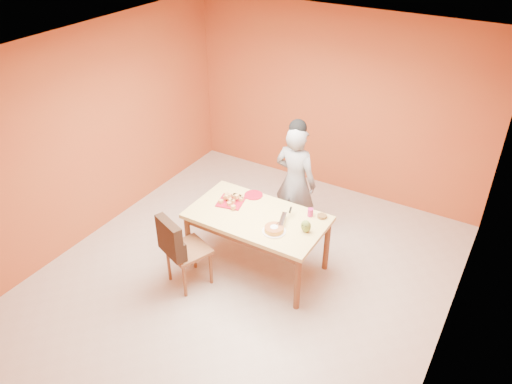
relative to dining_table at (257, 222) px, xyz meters
The scene contains 17 objects.
floor 0.71m from the dining_table, 94.84° to the right, with size 5.00×5.00×0.00m, color beige.
ceiling 2.05m from the dining_table, 94.84° to the right, with size 5.00×5.00×0.00m, color silver.
wall_back 2.37m from the dining_table, 90.50° to the left, with size 4.50×4.50×0.00m, color #B05528.
wall_left 2.38m from the dining_table, behind, with size 5.00×5.00×0.00m, color #B05528.
wall_right 2.34m from the dining_table, ahead, with size 5.00×5.00×0.00m, color #B05528.
dining_table is the anchor object (origin of this frame).
dining_chair 0.87m from the dining_table, 129.11° to the right, with size 0.58×0.65×0.96m.
pastry_pile 0.45m from the dining_table, 169.39° to the left, with size 0.27×0.27×0.09m, color tan, non-canonical shape.
person 0.88m from the dining_table, 86.25° to the left, with size 0.57×0.38×1.57m, color gray.
pastry_platter 0.44m from the dining_table, 169.39° to the left, with size 0.30×0.30×0.02m, color maroon.
red_dinner_plate 0.45m from the dining_table, 126.43° to the left, with size 0.23×0.23×0.01m, color maroon.
white_cake_plate 0.38m from the dining_table, 28.29° to the right, with size 0.27×0.27×0.01m, color white.
sponge_cake 0.39m from the dining_table, 28.29° to the right, with size 0.22×0.22×0.05m, color #F2AE3E.
cake_server 0.37m from the dining_table, ahead, with size 0.05×0.27×0.01m, color silver.
egg_ornament 0.64m from the dining_table, ahead, with size 0.12×0.09×0.15m, color olive.
magenta_glass 0.63m from the dining_table, 30.30° to the left, with size 0.07×0.07×0.10m, color #B61B63.
checker_tin 0.76m from the dining_table, 27.79° to the left, with size 0.11×0.11×0.03m, color #35190E.
Camera 1 is at (2.44, -3.87, 4.09)m, focal length 35.00 mm.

